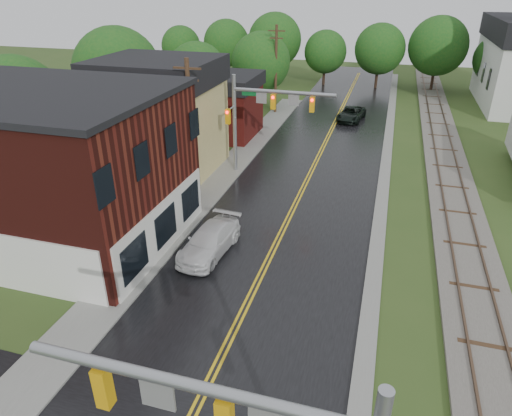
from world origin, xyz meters
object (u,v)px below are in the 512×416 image
at_px(traffic_signal_far, 263,108).
at_px(tree_left_e, 262,63).
at_px(brick_building, 42,166).
at_px(tree_left_b, 119,74).
at_px(suv_dark, 351,114).
at_px(utility_pole_c, 276,68).
at_px(tree_left_c, 198,74).
at_px(tree_left_a, 18,107).
at_px(pickup_white, 210,241).
at_px(utility_pole_b, 191,128).

relative_size(traffic_signal_far, tree_left_e, 0.90).
bearing_deg(traffic_signal_far, brick_building, -126.92).
relative_size(tree_left_b, tree_left_e, 1.19).
height_order(traffic_signal_far, suv_dark, traffic_signal_far).
xyz_separation_m(utility_pole_c, tree_left_b, (-11.05, -12.10, 1.00)).
relative_size(tree_left_b, suv_dark, 2.00).
relative_size(traffic_signal_far, tree_left_c, 0.96).
bearing_deg(tree_left_c, tree_left_b, -116.56).
xyz_separation_m(tree_left_a, suv_dark, (21.30, 21.39, -4.44)).
bearing_deg(tree_left_c, utility_pole_c, 30.20).
bearing_deg(brick_building, utility_pole_c, 78.91).
relative_size(brick_building, traffic_signal_far, 1.95).
xyz_separation_m(tree_left_a, pickup_white, (16.65, -6.33, -4.40)).
distance_m(brick_building, pickup_white, 9.92).
bearing_deg(suv_dark, tree_left_a, -126.90).
distance_m(brick_building, tree_left_e, 31.12).
relative_size(tree_left_b, pickup_white, 1.98).
bearing_deg(utility_pole_c, brick_building, -101.09).
xyz_separation_m(utility_pole_c, tree_left_a, (-13.05, -22.10, 0.39)).
bearing_deg(tree_left_c, brick_building, -86.86).
relative_size(brick_building, utility_pole_b, 1.59).
xyz_separation_m(utility_pole_b, utility_pole_c, (0.00, 22.00, 0.00)).
bearing_deg(tree_left_a, traffic_signal_far, 17.30).
bearing_deg(utility_pole_c, pickup_white, -82.78).
distance_m(tree_left_b, suv_dark, 22.97).
height_order(traffic_signal_far, tree_left_e, tree_left_e).
bearing_deg(pickup_white, utility_pole_c, 102.36).
relative_size(traffic_signal_far, utility_pole_b, 0.82).
relative_size(brick_building, pickup_white, 2.92).
bearing_deg(traffic_signal_far, tree_left_e, 105.89).
relative_size(brick_building, tree_left_e, 1.75).
bearing_deg(suv_dark, tree_left_c, -159.53).
xyz_separation_m(brick_building, pickup_white, (9.28, 0.57, -3.44)).
xyz_separation_m(brick_building, suv_dark, (13.93, 28.29, -3.48)).
height_order(tree_left_b, pickup_white, tree_left_b).
bearing_deg(pickup_white, tree_left_c, 118.78).
bearing_deg(brick_building, tree_left_b, 107.61).
relative_size(utility_pole_b, pickup_white, 1.84).
height_order(tree_left_b, tree_left_c, tree_left_b).
xyz_separation_m(traffic_signal_far, tree_left_b, (-14.38, 4.90, 0.74)).
bearing_deg(traffic_signal_far, pickup_white, -88.65).
height_order(traffic_signal_far, utility_pole_c, utility_pole_c).
bearing_deg(tree_left_b, tree_left_e, 57.26).
bearing_deg(traffic_signal_far, tree_left_a, -162.70).
relative_size(tree_left_c, suv_dark, 1.58).
bearing_deg(tree_left_c, tree_left_a, -108.43).
relative_size(brick_building, tree_left_a, 1.65).
distance_m(utility_pole_c, tree_left_c, 8.16).
distance_m(tree_left_a, tree_left_b, 10.22).
xyz_separation_m(utility_pole_b, tree_left_a, (-13.05, -0.10, 0.39)).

